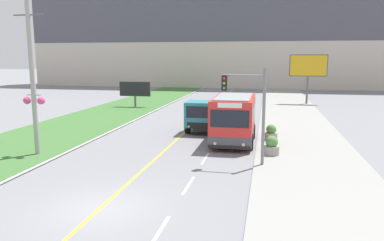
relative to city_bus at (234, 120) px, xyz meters
The scene contains 12 objects.
ground_plane 12.74m from the city_bus, 108.26° to the right, with size 300.00×300.00×0.00m, color slate.
sidewalk_right 12.93m from the city_bus, 69.28° to the right, with size 6.00×140.00×0.08m.
lane_marking_centre 11.65m from the city_bus, 108.55° to the right, with size 2.88×140.00×0.01m.
apartment_block_background 49.54m from the city_bus, 94.69° to the left, with size 80.00×8.04×24.20m.
city_bus is the anchor object (origin of this frame).
dump_truck 4.55m from the city_bus, 123.87° to the left, with size 2.58×6.57×2.42m.
utility_pole_near 12.56m from the city_bus, 154.70° to the right, with size 1.80×0.44×9.08m.
traffic_light_mast 5.49m from the city_bus, 75.86° to the right, with size 2.28×0.32×5.14m.
billboard_large 23.93m from the city_bus, 73.20° to the left, with size 4.41×0.24×5.98m.
billboard_small 20.60m from the city_bus, 128.26° to the left, with size 3.66×0.24×2.91m.
planter_round_near 3.95m from the city_bus, 49.61° to the right, with size 0.89×0.89×1.12m.
planter_round_second 2.92m from the city_bus, 24.91° to the left, with size 0.86×0.86×1.07m.
Camera 1 is at (6.08, -12.48, 5.67)m, focal length 35.00 mm.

